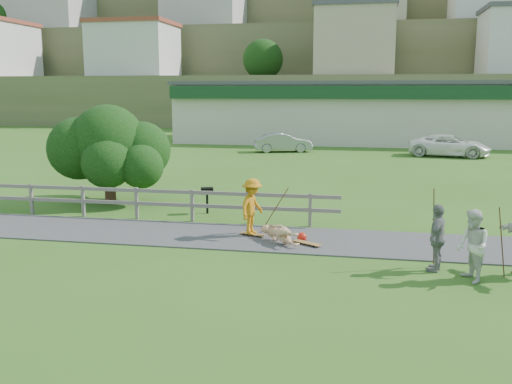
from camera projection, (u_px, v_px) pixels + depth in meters
ground at (226, 251)px, 15.81m from camera, size 260.00×260.00×0.00m
path at (238, 237)px, 17.26m from camera, size 34.00×3.00×0.04m
fence at (120, 198)px, 19.74m from camera, size 15.05×0.10×1.10m
strip_mall at (371, 111)px, 48.35m from camera, size 32.50×10.75×5.10m
hillside at (349, 33)px, 101.46m from camera, size 220.00×67.00×47.50m
skater_rider at (252, 210)px, 17.16m from camera, size 0.92×1.23×1.69m
skater_fallen at (280, 234)px, 16.49m from camera, size 1.42×1.37×0.58m
spectator_a at (473, 246)px, 13.15m from camera, size 0.85×0.98×1.70m
spectator_b at (437, 238)px, 13.93m from camera, size 0.72×1.07×1.68m
car_silver at (283, 142)px, 40.81m from camera, size 4.36×2.63×1.36m
car_white at (449, 146)px, 38.00m from camera, size 5.58×3.28×1.46m
tree at (109, 161)px, 22.33m from camera, size 4.65×4.65×3.27m
bbq at (207, 201)px, 20.52m from camera, size 0.52×0.46×0.94m
longboard_rider at (252, 236)px, 17.30m from camera, size 0.82×0.46×0.09m
longboard_fallen at (307, 244)px, 16.28m from camera, size 0.89×0.67×0.10m
helmet at (302, 237)px, 16.74m from camera, size 0.29×0.29×0.29m
pole_rider at (274, 207)px, 17.43m from camera, size 0.03×0.03×1.73m
pole_spec_left at (434, 228)px, 14.20m from camera, size 0.03×0.03×2.01m
pole_spec_right at (502, 242)px, 13.48m from camera, size 0.03×0.03×1.71m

